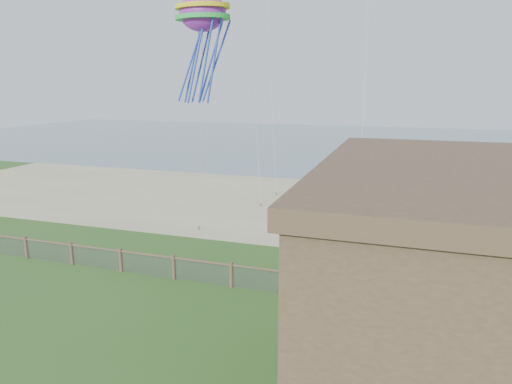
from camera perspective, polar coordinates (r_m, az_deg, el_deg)
ground at (r=17.13m, az=-10.75°, el=-19.64°), size 160.00×160.00×0.00m
sand_beach at (r=36.44m, az=6.00°, el=-1.64°), size 72.00×20.00×0.02m
ocean at (r=79.38m, az=12.77°, el=6.05°), size 160.00×68.00×0.02m
chainlink_fence at (r=21.68m, az=-3.09°, el=-10.47°), size 36.20×0.20×1.25m
picnic_table at (r=19.63m, az=14.23°, el=-14.14°), size 2.01×1.77×0.71m
octopus_kite at (r=25.46m, az=-6.62°, el=17.87°), size 3.52×2.95×6.20m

